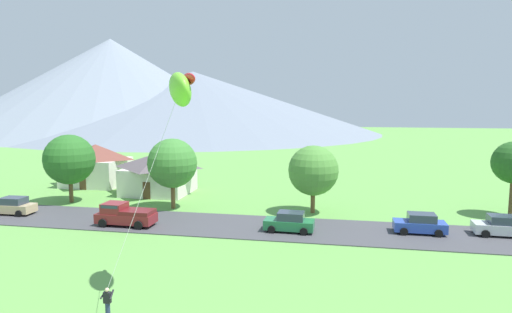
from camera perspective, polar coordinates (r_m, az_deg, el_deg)
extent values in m
cube|color=#424247|center=(38.67, 1.41, -9.31)|extent=(160.00, 7.46, 0.08)
cone|color=gray|center=(175.45, -18.42, 8.79)|extent=(118.65, 118.65, 35.08)
cone|color=slate|center=(167.79, -8.25, 7.09)|extent=(139.60, 139.60, 22.92)
cube|color=silver|center=(61.87, -20.21, -1.93)|extent=(7.34, 6.63, 3.55)
pyramid|color=brown|center=(61.52, -20.32, 0.60)|extent=(7.92, 7.16, 1.95)
cube|color=brown|center=(59.19, -21.84, -3.14)|extent=(0.90, 0.06, 2.00)
cube|color=silver|center=(54.22, -12.65, -3.06)|extent=(7.47, 7.02, 3.19)
pyramid|color=#564C51|center=(53.85, -12.72, -0.48)|extent=(8.07, 7.58, 1.75)
cube|color=brown|center=(51.17, -14.20, -4.38)|extent=(0.90, 0.06, 2.00)
cylinder|color=brown|center=(52.24, -23.15, -4.08)|extent=(0.44, 0.44, 2.75)
sphere|color=#286623|center=(51.73, -23.33, -0.35)|extent=(5.47, 5.47, 5.47)
cylinder|color=brown|center=(43.90, 7.48, -5.81)|extent=(0.44, 0.44, 2.43)
sphere|color=#4C8938|center=(43.33, 7.54, -1.83)|extent=(4.99, 4.99, 4.99)
cylinder|color=brown|center=(48.78, 30.57, -4.64)|extent=(0.44, 0.44, 3.76)
cylinder|color=brown|center=(46.12, -10.85, -4.99)|extent=(0.44, 0.44, 2.85)
sphere|color=#3D7F33|center=(45.55, -10.95, -0.86)|extent=(5.12, 5.12, 5.12)
cube|color=#2847A8|center=(39.25, 20.69, -8.55)|extent=(4.21, 1.82, 0.80)
cube|color=#2D3847|center=(39.09, 20.96, -7.50)|extent=(2.21, 1.60, 0.68)
cylinder|color=black|center=(38.24, 18.88, -9.32)|extent=(0.64, 0.24, 0.64)
cylinder|color=black|center=(39.99, 18.53, -8.59)|extent=(0.64, 0.24, 0.64)
cylinder|color=black|center=(38.70, 22.90, -9.30)|extent=(0.64, 0.24, 0.64)
cylinder|color=black|center=(40.44, 22.37, -8.58)|extent=(0.64, 0.24, 0.64)
cube|color=#B7BCC1|center=(41.35, 29.46, -8.23)|extent=(4.25, 1.93, 0.80)
cube|color=#2D3847|center=(41.22, 29.73, -7.23)|extent=(2.25, 1.65, 0.68)
cylinder|color=black|center=(40.19, 27.96, -8.97)|extent=(0.65, 0.26, 0.64)
cylinder|color=black|center=(41.91, 27.29, -8.30)|extent=(0.65, 0.26, 0.64)
cube|color=#237042|center=(37.40, 4.38, -8.88)|extent=(4.26, 1.94, 0.80)
cube|color=#2D3847|center=(37.18, 4.62, -7.79)|extent=(2.25, 1.66, 0.68)
cylinder|color=black|center=(36.81, 2.05, -9.57)|extent=(0.65, 0.26, 0.64)
cylinder|color=black|center=(38.55, 2.56, -8.81)|extent=(0.65, 0.26, 0.64)
cylinder|color=black|center=(36.44, 6.29, -9.79)|extent=(0.65, 0.26, 0.64)
cylinder|color=black|center=(38.19, 6.60, -9.00)|extent=(0.65, 0.26, 0.64)
cube|color=tan|center=(49.15, -29.36, -5.92)|extent=(4.26, 1.95, 0.80)
cube|color=#2D3847|center=(48.91, -29.27, -5.08)|extent=(2.25, 1.66, 0.68)
cylinder|color=black|center=(50.73, -29.90, -5.89)|extent=(0.65, 0.26, 0.64)
cylinder|color=black|center=(47.68, -28.73, -6.60)|extent=(0.65, 0.26, 0.64)
cylinder|color=black|center=(49.11, -27.43, -6.15)|extent=(0.65, 0.26, 0.64)
cube|color=maroon|center=(40.71, -16.70, -7.73)|extent=(5.23, 2.09, 0.84)
cube|color=maroon|center=(41.03, -18.10, -6.42)|extent=(1.93, 1.87, 0.90)
cube|color=#2D3847|center=(40.97, -18.12, -6.05)|extent=(1.65, 1.91, 0.28)
cube|color=maroon|center=(40.04, -15.27, -7.04)|extent=(2.73, 2.01, 0.36)
cylinder|color=black|center=(40.76, -19.50, -8.25)|extent=(0.76, 0.29, 0.76)
cylinder|color=black|center=(42.45, -18.06, -7.59)|extent=(0.76, 0.29, 0.76)
cylinder|color=black|center=(39.14, -15.19, -8.72)|extent=(0.76, 0.29, 0.76)
cylinder|color=black|center=(40.90, -13.88, -8.00)|extent=(0.76, 0.29, 0.76)
cylinder|color=navy|center=(24.45, -18.90, -18.69)|extent=(0.24, 0.24, 0.88)
cube|color=black|center=(24.15, -18.97, -17.12)|extent=(0.36, 0.22, 0.58)
sphere|color=beige|center=(23.99, -19.01, -16.25)|extent=(0.21, 0.21, 0.21)
cylinder|color=black|center=(24.24, -19.39, -16.68)|extent=(0.18, 0.55, 0.37)
cylinder|color=black|center=(24.04, -18.44, -16.85)|extent=(0.18, 0.55, 0.37)
ellipsoid|color=#72D133|center=(24.49, -9.97, 8.65)|extent=(2.86, 3.44, 2.08)
ellipsoid|color=red|center=(24.60, -8.93, 10.00)|extent=(2.08, 2.99, 0.72)
cylinder|color=silver|center=(23.60, -14.38, -3.70)|extent=(2.66, 3.90, 10.10)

